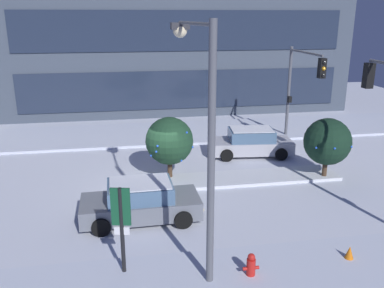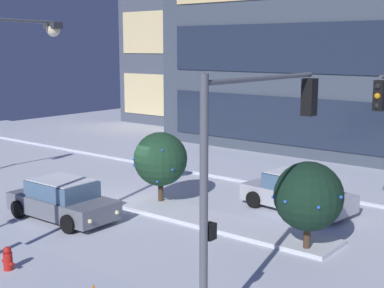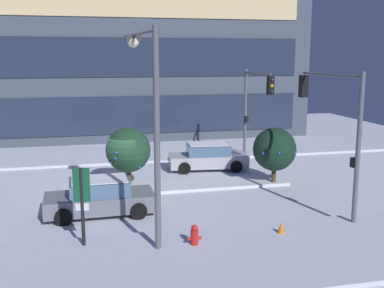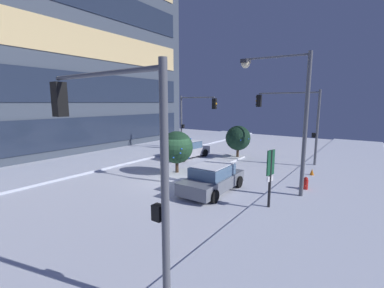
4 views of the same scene
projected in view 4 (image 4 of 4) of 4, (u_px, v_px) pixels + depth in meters
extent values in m
plane|color=silver|center=(176.00, 179.00, 16.42)|extent=(52.00, 52.00, 0.00)
cube|color=silver|center=(319.00, 209.00, 11.63)|extent=(52.00, 5.20, 0.14)
cube|color=silver|center=(97.00, 161.00, 21.19)|extent=(52.00, 5.20, 0.14)
cube|color=silver|center=(210.00, 165.00, 19.93)|extent=(9.00, 1.80, 0.14)
cube|color=#424C5B|center=(58.00, 32.00, 28.31)|extent=(25.95, 13.30, 24.95)
cube|color=#232D42|center=(100.00, 130.00, 26.11)|extent=(23.36, 0.10, 2.77)
cube|color=#232D42|center=(98.00, 88.00, 25.45)|extent=(23.36, 0.10, 2.77)
cube|color=#F2D18C|center=(95.00, 44.00, 24.80)|extent=(23.36, 0.10, 2.77)
cube|color=slate|center=(212.00, 182.00, 14.17)|extent=(4.37, 1.95, 0.66)
cube|color=slate|center=(212.00, 171.00, 14.07)|extent=(2.38, 1.73, 0.60)
cube|color=white|center=(212.00, 165.00, 14.02)|extent=(2.20, 1.61, 0.04)
sphere|color=#F9E5B2|center=(221.00, 172.00, 16.31)|extent=(0.16, 0.16, 0.16)
sphere|color=#F9E5B2|center=(240.00, 175.00, 15.60)|extent=(0.16, 0.16, 0.16)
cylinder|color=black|center=(211.00, 177.00, 15.89)|extent=(0.66, 0.23, 0.66)
cylinder|color=black|center=(239.00, 182.00, 14.85)|extent=(0.66, 0.23, 0.66)
cylinder|color=black|center=(183.00, 189.00, 13.56)|extent=(0.66, 0.23, 0.66)
cylinder|color=black|center=(214.00, 196.00, 12.51)|extent=(0.66, 0.23, 0.66)
cube|color=#B7B7C1|center=(187.00, 152.00, 22.87)|extent=(4.51, 2.24, 0.66)
cube|color=slate|center=(187.00, 145.00, 22.77)|extent=(2.50, 1.84, 0.60)
cube|color=white|center=(187.00, 141.00, 22.72)|extent=(2.32, 1.72, 0.04)
sphere|color=#F9E5B2|center=(174.00, 157.00, 20.86)|extent=(0.16, 0.16, 0.16)
sphere|color=#F9E5B2|center=(164.00, 155.00, 21.66)|extent=(0.16, 0.16, 0.16)
cylinder|color=black|center=(183.00, 158.00, 21.26)|extent=(0.68, 0.29, 0.66)
cylinder|color=black|center=(168.00, 155.00, 22.43)|extent=(0.68, 0.29, 0.66)
cylinder|color=black|center=(205.00, 153.00, 23.37)|extent=(0.68, 0.29, 0.66)
cylinder|color=black|center=(190.00, 151.00, 24.54)|extent=(0.68, 0.29, 0.66)
cylinder|color=#565960|center=(181.00, 123.00, 26.96)|extent=(0.18, 0.18, 5.53)
cylinder|color=#565960|center=(197.00, 97.00, 25.42)|extent=(0.12, 3.96, 0.12)
cube|color=black|center=(214.00, 104.00, 24.38)|extent=(0.32, 0.36, 1.00)
sphere|color=black|center=(216.00, 100.00, 24.22)|extent=(0.20, 0.20, 0.20)
sphere|color=orange|center=(216.00, 104.00, 24.27)|extent=(0.20, 0.20, 0.20)
sphere|color=black|center=(216.00, 107.00, 24.32)|extent=(0.20, 0.20, 0.20)
cube|color=black|center=(183.00, 126.00, 26.90)|extent=(0.20, 0.24, 0.36)
cylinder|color=#565960|center=(165.00, 195.00, 5.56)|extent=(0.18, 0.18, 5.71)
cylinder|color=#565960|center=(101.00, 74.00, 6.31)|extent=(0.12, 4.06, 0.12)
cube|color=black|center=(60.00, 99.00, 7.57)|extent=(0.32, 0.36, 1.00)
sphere|color=black|center=(55.00, 89.00, 7.63)|extent=(0.20, 0.20, 0.20)
sphere|color=orange|center=(56.00, 99.00, 7.68)|extent=(0.20, 0.20, 0.20)
sphere|color=black|center=(57.00, 110.00, 7.73)|extent=(0.20, 0.20, 0.20)
cube|color=black|center=(158.00, 213.00, 5.76)|extent=(0.20, 0.24, 0.36)
cylinder|color=#565960|center=(317.00, 129.00, 19.25)|extent=(0.18, 0.18, 5.77)
cylinder|color=#565960|center=(288.00, 93.00, 20.15)|extent=(0.12, 4.61, 0.12)
cube|color=black|center=(259.00, 101.00, 21.56)|extent=(0.32, 0.36, 1.00)
sphere|color=black|center=(257.00, 97.00, 21.62)|extent=(0.20, 0.20, 0.20)
sphere|color=orange|center=(257.00, 101.00, 21.67)|extent=(0.20, 0.20, 0.20)
sphere|color=black|center=(257.00, 105.00, 21.72)|extent=(0.20, 0.20, 0.20)
cube|color=black|center=(314.00, 135.00, 19.45)|extent=(0.20, 0.24, 0.36)
cylinder|color=#565960|center=(305.00, 128.00, 12.62)|extent=(0.20, 0.20, 7.22)
cylinder|color=#565960|center=(276.00, 57.00, 12.83)|extent=(0.43, 3.11, 0.10)
cube|color=#333338|center=(246.00, 61.00, 13.60)|extent=(0.56, 0.36, 0.20)
sphere|color=#F9E5B2|center=(245.00, 64.00, 13.62)|extent=(0.44, 0.44, 0.44)
cylinder|color=red|center=(305.00, 186.00, 14.14)|extent=(0.26, 0.26, 0.64)
sphere|color=red|center=(306.00, 179.00, 14.08)|extent=(0.22, 0.22, 0.22)
cylinder|color=red|center=(305.00, 186.00, 13.99)|extent=(0.12, 0.10, 0.10)
cylinder|color=red|center=(306.00, 184.00, 14.28)|extent=(0.12, 0.10, 0.10)
cylinder|color=black|center=(270.00, 180.00, 11.55)|extent=(0.12, 0.12, 2.77)
cube|color=#144C2D|center=(271.00, 163.00, 11.42)|extent=(0.55, 0.17, 1.13)
cube|color=white|center=(270.00, 179.00, 11.54)|extent=(0.44, 0.14, 0.24)
cylinder|color=#473323|center=(238.00, 153.00, 22.61)|extent=(0.22, 0.22, 0.88)
sphere|color=black|center=(238.00, 138.00, 22.40)|extent=(2.14, 2.14, 2.14)
sphere|color=blue|center=(244.00, 135.00, 23.19)|extent=(0.10, 0.10, 0.10)
sphere|color=blue|center=(250.00, 138.00, 22.53)|extent=(0.10, 0.10, 0.10)
sphere|color=blue|center=(234.00, 142.00, 23.41)|extent=(0.10, 0.10, 0.10)
sphere|color=blue|center=(249.00, 139.00, 21.61)|extent=(0.10, 0.10, 0.10)
sphere|color=blue|center=(241.00, 140.00, 21.33)|extent=(0.10, 0.10, 0.10)
sphere|color=blue|center=(226.00, 138.00, 22.84)|extent=(0.10, 0.10, 0.10)
cylinder|color=#473323|center=(177.00, 167.00, 17.54)|extent=(0.22, 0.22, 0.95)
sphere|color=#1E4228|center=(177.00, 147.00, 17.32)|extent=(2.17, 2.17, 2.17)
sphere|color=blue|center=(173.00, 158.00, 16.46)|extent=(0.10, 0.10, 0.10)
sphere|color=blue|center=(180.00, 153.00, 16.33)|extent=(0.10, 0.10, 0.10)
sphere|color=blue|center=(189.00, 158.00, 17.40)|extent=(0.10, 0.10, 0.10)
sphere|color=blue|center=(183.00, 157.00, 18.07)|extent=(0.10, 0.10, 0.10)
sphere|color=blue|center=(190.00, 149.00, 17.92)|extent=(0.10, 0.10, 0.10)
sphere|color=blue|center=(191.00, 139.00, 17.42)|extent=(0.10, 0.10, 0.10)
sphere|color=blue|center=(182.00, 149.00, 16.30)|extent=(0.10, 0.10, 0.10)
sphere|color=blue|center=(169.00, 145.00, 18.20)|extent=(0.10, 0.10, 0.10)
cone|color=orange|center=(312.00, 173.00, 16.92)|extent=(0.36, 0.36, 0.55)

